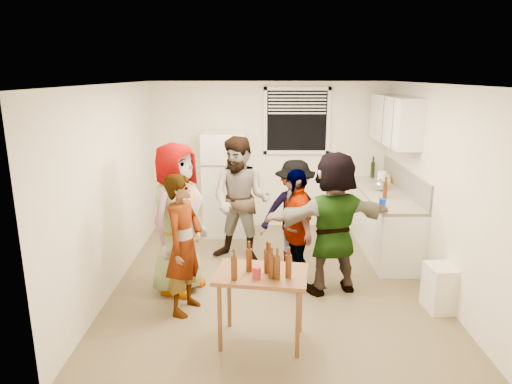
{
  "coord_description": "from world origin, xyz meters",
  "views": [
    {
      "loc": [
        -0.2,
        -5.48,
        2.62
      ],
      "look_at": [
        -0.23,
        0.17,
        1.15
      ],
      "focal_mm": 32.0,
      "sensor_mm": 36.0,
      "label": 1
    }
  ],
  "objects_px": {
    "guest_back_right": "(293,264)",
    "guest_black": "(294,285)",
    "beer_bottle_table": "(267,272)",
    "trash_bin": "(443,289)",
    "red_cup": "(257,278)",
    "guest_back_left": "(241,259)",
    "beer_bottle_counter": "(384,198)",
    "wine_bottle": "(372,178)",
    "guest_stripe": "(187,310)",
    "blue_cup": "(382,208)",
    "guest_orange": "(330,290)",
    "refrigerator": "(225,183)",
    "guest_grey": "(180,289)",
    "serving_table": "(261,340)",
    "kettle": "(380,190)"
  },
  "relations": [
    {
      "from": "guest_back_right",
      "to": "guest_black",
      "type": "bearing_deg",
      "value": -101.47
    },
    {
      "from": "beer_bottle_table",
      "to": "trash_bin",
      "type": "bearing_deg",
      "value": 17.67
    },
    {
      "from": "guest_back_right",
      "to": "guest_black",
      "type": "xyz_separation_m",
      "value": [
        -0.03,
        -0.65,
        0.0
      ]
    },
    {
      "from": "red_cup",
      "to": "guest_back_left",
      "type": "bearing_deg",
      "value": 95.92
    },
    {
      "from": "beer_bottle_counter",
      "to": "red_cup",
      "type": "xyz_separation_m",
      "value": [
        -1.81,
        -2.29,
        -0.15
      ]
    },
    {
      "from": "guest_back_left",
      "to": "red_cup",
      "type": "bearing_deg",
      "value": -66.13
    },
    {
      "from": "beer_bottle_counter",
      "to": "guest_back_left",
      "type": "xyz_separation_m",
      "value": [
        -2.04,
        -0.09,
        -0.9
      ]
    },
    {
      "from": "guest_back_left",
      "to": "beer_bottle_counter",
      "type": "bearing_deg",
      "value": 20.33
    },
    {
      "from": "wine_bottle",
      "to": "guest_stripe",
      "type": "bearing_deg",
      "value": -133.7
    },
    {
      "from": "guest_back_right",
      "to": "guest_back_left",
      "type": "bearing_deg",
      "value": 158.8
    },
    {
      "from": "wine_bottle",
      "to": "guest_back_left",
      "type": "height_order",
      "value": "wine_bottle"
    },
    {
      "from": "trash_bin",
      "to": "guest_back_right",
      "type": "distance_m",
      "value": 2.05
    },
    {
      "from": "blue_cup",
      "to": "trash_bin",
      "type": "height_order",
      "value": "blue_cup"
    },
    {
      "from": "guest_stripe",
      "to": "guest_orange",
      "type": "distance_m",
      "value": 1.8
    },
    {
      "from": "beer_bottle_table",
      "to": "guest_back_left",
      "type": "bearing_deg",
      "value": 99.03
    },
    {
      "from": "guest_back_left",
      "to": "beer_bottle_table",
      "type": "bearing_deg",
      "value": -63.03
    },
    {
      "from": "beer_bottle_counter",
      "to": "blue_cup",
      "type": "relative_size",
      "value": 1.84
    },
    {
      "from": "refrigerator",
      "to": "beer_bottle_table",
      "type": "height_order",
      "value": "refrigerator"
    },
    {
      "from": "trash_bin",
      "to": "guest_grey",
      "type": "relative_size",
      "value": 0.29
    },
    {
      "from": "wine_bottle",
      "to": "guest_orange",
      "type": "relative_size",
      "value": 0.15
    },
    {
      "from": "guest_grey",
      "to": "guest_back_right",
      "type": "relative_size",
      "value": 1.23
    },
    {
      "from": "refrigerator",
      "to": "serving_table",
      "type": "relative_size",
      "value": 1.92
    },
    {
      "from": "blue_cup",
      "to": "guest_black",
      "type": "relative_size",
      "value": 0.08
    },
    {
      "from": "wine_bottle",
      "to": "red_cup",
      "type": "distance_m",
      "value": 4.13
    },
    {
      "from": "beer_bottle_counter",
      "to": "guest_orange",
      "type": "xyz_separation_m",
      "value": [
        -0.89,
        -1.04,
        -0.9
      ]
    },
    {
      "from": "refrigerator",
      "to": "guest_grey",
      "type": "distance_m",
      "value": 2.33
    },
    {
      "from": "kettle",
      "to": "guest_black",
      "type": "bearing_deg",
      "value": -133.94
    },
    {
      "from": "beer_bottle_table",
      "to": "guest_grey",
      "type": "relative_size",
      "value": 0.13
    },
    {
      "from": "refrigerator",
      "to": "red_cup",
      "type": "height_order",
      "value": "refrigerator"
    },
    {
      "from": "wine_bottle",
      "to": "guest_back_right",
      "type": "relative_size",
      "value": 0.18
    },
    {
      "from": "serving_table",
      "to": "guest_orange",
      "type": "height_order",
      "value": "serving_table"
    },
    {
      "from": "guest_grey",
      "to": "red_cup",
      "type": "bearing_deg",
      "value": -117.9
    },
    {
      "from": "guest_back_right",
      "to": "serving_table",
      "type": "bearing_deg",
      "value": -112.14
    },
    {
      "from": "refrigerator",
      "to": "red_cup",
      "type": "distance_m",
      "value": 3.43
    },
    {
      "from": "kettle",
      "to": "beer_bottle_table",
      "type": "relative_size",
      "value": 1.02
    },
    {
      "from": "trash_bin",
      "to": "guest_stripe",
      "type": "bearing_deg",
      "value": -179.37
    },
    {
      "from": "beer_bottle_table",
      "to": "guest_back_left",
      "type": "height_order",
      "value": "beer_bottle_table"
    },
    {
      "from": "beer_bottle_counter",
      "to": "beer_bottle_table",
      "type": "xyz_separation_m",
      "value": [
        -1.71,
        -2.16,
        -0.15
      ]
    },
    {
      "from": "guest_black",
      "to": "guest_back_left",
      "type": "bearing_deg",
      "value": -153.68
    },
    {
      "from": "guest_stripe",
      "to": "refrigerator",
      "type": "bearing_deg",
      "value": 13.54
    },
    {
      "from": "beer_bottle_table",
      "to": "guest_back_left",
      "type": "distance_m",
      "value": 2.23
    },
    {
      "from": "wine_bottle",
      "to": "guest_grey",
      "type": "distance_m",
      "value": 3.87
    },
    {
      "from": "beer_bottle_table",
      "to": "guest_grey",
      "type": "height_order",
      "value": "beer_bottle_table"
    },
    {
      "from": "guest_grey",
      "to": "kettle",
      "type": "bearing_deg",
      "value": -37.62
    },
    {
      "from": "trash_bin",
      "to": "guest_back_right",
      "type": "height_order",
      "value": "trash_bin"
    },
    {
      "from": "guest_stripe",
      "to": "guest_back_right",
      "type": "distance_m",
      "value": 1.85
    },
    {
      "from": "wine_bottle",
      "to": "serving_table",
      "type": "bearing_deg",
      "value": -118.61
    },
    {
      "from": "serving_table",
      "to": "trash_bin",
      "type": "bearing_deg",
      "value": 17.44
    },
    {
      "from": "kettle",
      "to": "guest_grey",
      "type": "xyz_separation_m",
      "value": [
        -2.82,
        -1.48,
        -0.9
      ]
    },
    {
      "from": "serving_table",
      "to": "beer_bottle_table",
      "type": "distance_m",
      "value": 0.75
    }
  ]
}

